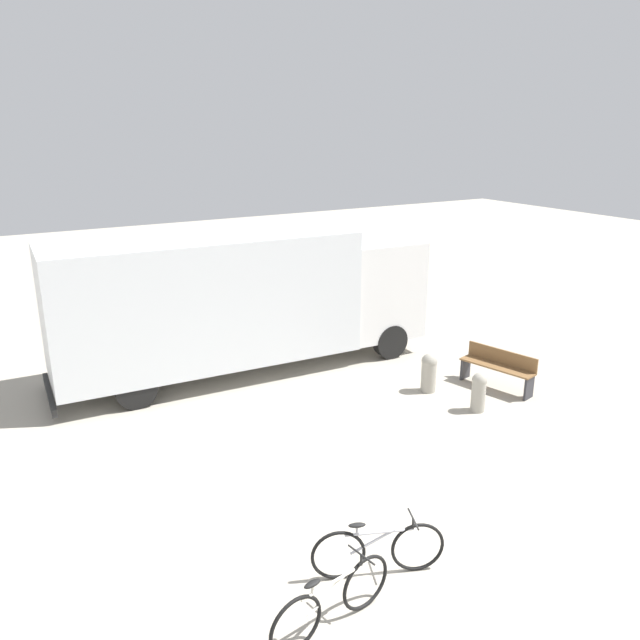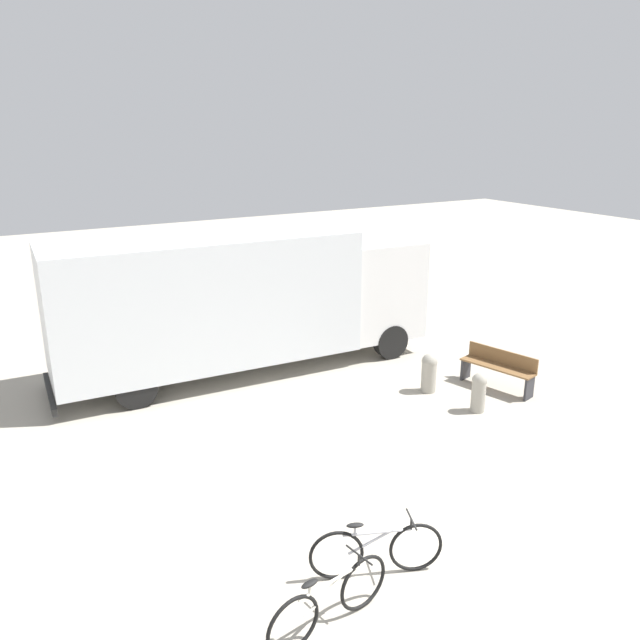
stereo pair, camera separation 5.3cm
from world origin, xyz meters
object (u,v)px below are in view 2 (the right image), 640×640
(bicycle_middle, at_px, (376,550))
(bollard_near_bench, at_px, (479,391))
(bicycle_near, at_px, (329,601))
(delivery_truck, at_px, (241,297))
(bollard_far_bench, at_px, (429,371))
(park_bench, at_px, (499,367))

(bicycle_middle, xyz_separation_m, bollard_near_bench, (4.48, 2.90, 0.07))
(bicycle_near, bearing_deg, delivery_truck, 64.54)
(bicycle_near, xyz_separation_m, bicycle_middle, (0.97, 0.47, 0.00))
(bicycle_middle, relative_size, bollard_far_bench, 1.91)
(delivery_truck, xyz_separation_m, bicycle_middle, (-1.32, -7.30, -1.37))
(park_bench, bearing_deg, bicycle_near, 106.78)
(delivery_truck, relative_size, park_bench, 5.19)
(delivery_truck, bearing_deg, park_bench, -38.09)
(bicycle_near, bearing_deg, bollard_far_bench, 32.45)
(bollard_near_bench, bearing_deg, park_bench, 28.61)
(bicycle_near, xyz_separation_m, bollard_far_bench, (5.22, 4.62, 0.09))
(bicycle_near, distance_m, bicycle_middle, 1.07)
(bicycle_near, height_order, bollard_near_bench, bollard_near_bench)
(park_bench, xyz_separation_m, bollard_near_bench, (-1.19, -0.65, -0.05))
(bollard_far_bench, bearing_deg, delivery_truck, 132.89)
(delivery_truck, height_order, bollard_far_bench, delivery_truck)
(bollard_far_bench, bearing_deg, bicycle_near, -138.49)
(park_bench, distance_m, bollard_near_bench, 1.36)
(delivery_truck, distance_m, park_bench, 5.89)
(bicycle_near, bearing_deg, bollard_near_bench, 22.63)
(park_bench, height_order, bicycle_middle, park_bench)
(park_bench, distance_m, bollard_far_bench, 1.55)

